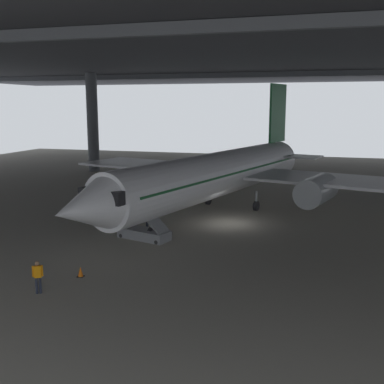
{
  "coord_description": "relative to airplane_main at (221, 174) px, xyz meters",
  "views": [
    {
      "loc": [
        7.46,
        -36.85,
        9.59
      ],
      "look_at": [
        -2.94,
        -0.83,
        2.63
      ],
      "focal_mm": 43.75,
      "sensor_mm": 36.0,
      "label": 1
    }
  ],
  "objects": [
    {
      "name": "airplane_main",
      "position": [
        0.0,
        0.0,
        0.0
      ],
      "size": [
        37.23,
        37.74,
        11.93
      ],
      "color": "white",
      "rests_on": "ground_plane"
    },
    {
      "name": "hangar_structure",
      "position": [
        1.54,
        9.86,
        11.24
      ],
      "size": [
        121.0,
        99.0,
        15.4
      ],
      "color": "#4C4F54",
      "rests_on": "ground_plane"
    },
    {
      "name": "crew_worker_by_stairs",
      "position": [
        -4.18,
        -7.55,
        -2.59
      ],
      "size": [
        0.4,
        0.44,
        1.66
      ],
      "color": "#232838",
      "rests_on": "ground_plane"
    },
    {
      "name": "ground_plane",
      "position": [
        1.6,
        -3.9,
        -3.54
      ],
      "size": [
        110.0,
        110.0,
        0.0
      ],
      "primitive_type": "plane",
      "color": "gray"
    },
    {
      "name": "baggage_tug",
      "position": [
        -4.26,
        12.64,
        -3.01
      ],
      "size": [
        1.35,
        2.24,
        0.9
      ],
      "color": "yellow",
      "rests_on": "ground_plane"
    },
    {
      "name": "boarding_stairs",
      "position": [
        -3.5,
        -10.03,
        -2.8
      ],
      "size": [
        4.51,
        2.52,
        4.75
      ],
      "color": "slate",
      "rests_on": "ground_plane"
    },
    {
      "name": "traffic_cone_orange",
      "position": [
        -4.02,
        -18.27,
        -3.24
      ],
      "size": [
        0.36,
        0.36,
        0.6
      ],
      "color": "black",
      "rests_on": "ground_plane"
    },
    {
      "name": "crew_worker_near_nose",
      "position": [
        -4.89,
        -21.01,
        -2.53
      ],
      "size": [
        0.49,
        0.37,
        1.75
      ],
      "color": "#232838",
      "rests_on": "ground_plane"
    }
  ]
}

